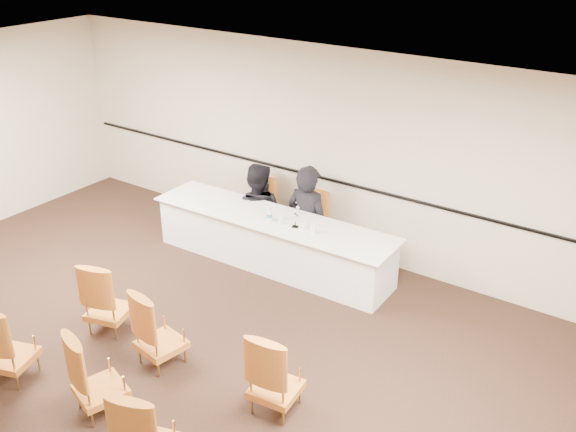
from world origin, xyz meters
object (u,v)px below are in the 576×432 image
Objects in this scene: panelist_second_chair at (257,210)px; aud_chair_back_right at (145,428)px; panelist_main at (308,227)px; water_bottle at (269,212)px; aud_chair_back_mid at (98,372)px; coffee_cup at (313,228)px; panelist_main_chair at (308,224)px; aud_chair_front_mid at (160,327)px; aud_chair_front_right at (276,371)px; aud_chair_front_left at (107,296)px; drinking_glass at (280,221)px; panel_table at (272,241)px; panelist_second at (257,217)px; microphone at (295,219)px; aud_chair_back_left at (7,341)px.

panelist_second_chair and aud_chair_back_right have the same top height.
panelist_main is 2.02× the size of aud_chair_back_right.
water_bottle is 0.26× the size of aud_chair_back_mid.
panelist_second_chair is at bearing 156.65° from coffee_cup.
panelist_main is 7.66× the size of water_bottle.
panelist_main reaches higher than panelist_main_chair.
aud_chair_front_mid is 1.00× the size of aud_chair_front_right.
aud_chair_front_left is at bearing 75.59° from panelist_main.
aud_chair_front_mid is at bearing -87.97° from drinking_glass.
aud_chair_front_left is (-0.89, -2.31, -0.31)m from drinking_glass.
coffee_cup is at bearing -24.72° from panelist_second_chair.
panel_table is 14.70× the size of water_bottle.
panelist_second is at bearing 180.00° from panelist_main_chair.
panelist_second is at bearing 4.00° from panelist_main.
panelist_main is 3.33m from aud_chair_front_right.
aud_chair_front_mid is at bearing -112.93° from microphone.
panelist_second_chair is 1.00× the size of aud_chair_back_left.
aud_chair_back_right is at bearing -21.05° from aud_chair_back_left.
panelist_second_chair is 3.83m from aud_chair_front_right.
aud_chair_front_mid is (-0.41, -2.46, -0.33)m from coffee_cup.
aud_chair_back_mid reaches higher than coffee_cup.
aud_chair_back_mid is (1.02, -3.95, 0.00)m from panelist_second_chair.
aud_chair_front_mid is at bearing -83.40° from water_bottle.
aud_chair_front_right is 1.00× the size of aud_chair_back_mid.
panelist_second_chair is (-0.68, 0.54, 0.11)m from panel_table.
panelist_second is 2.95m from aud_chair_front_left.
aud_chair_front_right is 1.38m from aud_chair_back_right.
panelist_main_chair and aud_chair_front_left have the same top height.
aud_chair_front_left is 2.45m from aud_chair_front_right.
panelist_main reaches higher than aud_chair_front_right.
water_bottle is 3.66m from aud_chair_back_left.
panelist_second is at bearing 131.65° from microphone.
aud_chair_front_mid is at bearing -23.10° from aud_chair_front_left.
coffee_cup is (0.28, 0.01, -0.06)m from microphone.
aud_chair_back_right is (0.95, -0.27, 0.00)m from aud_chair_back_mid.
panel_table is at bearing 154.08° from drinking_glass.
panel_table is at bearing 119.95° from aud_chair_front_right.
aud_chair_front_right is (1.07, -2.33, -0.33)m from coffee_cup.
panelist_main_chair is 0.77m from microphone.
microphone is at bearing 84.96° from aud_chair_back_right.
panel_table is 2.99m from aud_chair_front_right.
panelist_main is 2.02× the size of aud_chair_back_mid.
drinking_glass is 0.74× the size of coffee_cup.
aud_chair_front_left is 1.43m from aud_chair_back_mid.
water_bottle reaches higher than coffee_cup.
coffee_cup is at bearing 107.90° from aud_chair_front_right.
panelist_main_chair is 1.00× the size of aud_chair_front_left.
panel_table is 3.89× the size of aud_chair_front_right.
water_bottle reaches higher than panelist_second_chair.
panelist_main is at bearing 110.87° from aud_chair_front_right.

